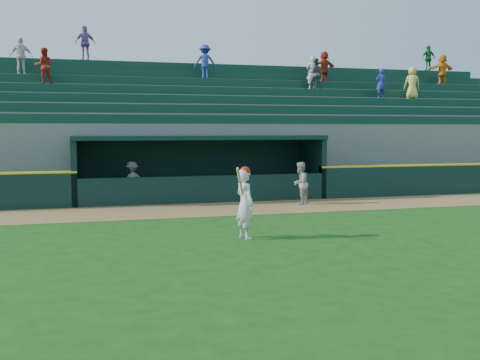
{
  "coord_description": "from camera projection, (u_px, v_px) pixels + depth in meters",
  "views": [
    {
      "loc": [
        -3.7,
        -12.57,
        2.71
      ],
      "look_at": [
        0.0,
        1.6,
        1.3
      ],
      "focal_mm": 40.0,
      "sensor_mm": 36.0,
      "label": 1
    }
  ],
  "objects": [
    {
      "name": "warning_track",
      "position": [
        215.0,
        209.0,
        18.02
      ],
      "size": [
        40.0,
        3.0,
        0.01
      ],
      "primitive_type": "cube",
      "color": "olive",
      "rests_on": "ground"
    },
    {
      "name": "dugout_player_inside",
      "position": [
        132.0,
        181.0,
        20.06
      ],
      "size": [
        1.1,
        0.88,
        1.49
      ],
      "primitive_type": "imported",
      "rotation": [
        0.0,
        0.0,
        3.53
      ],
      "color": "#9F9F9A",
      "rests_on": "ground"
    },
    {
      "name": "batter_at_plate",
      "position": [
        245.0,
        202.0,
        13.14
      ],
      "size": [
        0.62,
        0.81,
        1.81
      ],
      "color": "silver",
      "rests_on": "ground"
    },
    {
      "name": "dugout",
      "position": [
        199.0,
        163.0,
        20.88
      ],
      "size": [
        9.4,
        2.8,
        2.46
      ],
      "color": "#61605C",
      "rests_on": "ground"
    },
    {
      "name": "ground",
      "position": [
        256.0,
        238.0,
        13.3
      ],
      "size": [
        120.0,
        120.0,
        0.0
      ],
      "primitive_type": "plane",
      "color": "#174611",
      "rests_on": "ground"
    },
    {
      "name": "dugout_player_front",
      "position": [
        300.0,
        183.0,
        19.14
      ],
      "size": [
        0.94,
        0.93,
        1.53
      ],
      "primitive_type": "imported",
      "rotation": [
        0.0,
        0.0,
        3.9
      ],
      "color": "#9D9D98",
      "rests_on": "ground"
    },
    {
      "name": "stands",
      "position": [
        182.0,
        135.0,
        25.18
      ],
      "size": [
        34.5,
        6.25,
        7.61
      ],
      "color": "slate",
      "rests_on": "ground"
    }
  ]
}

